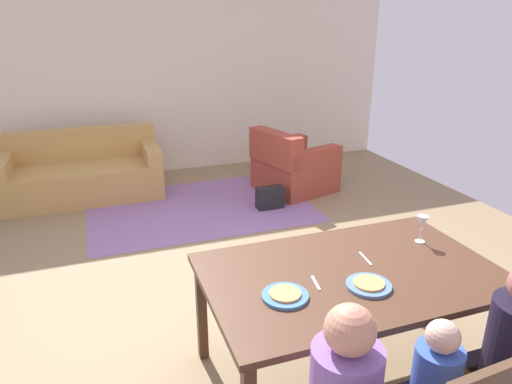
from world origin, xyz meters
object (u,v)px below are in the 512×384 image
object	(u,v)px
couch	(82,174)
person_woman	(506,367)
dining_table	(351,281)
plate_near_man	(285,296)
plate_near_child	(369,285)
armchair	(292,167)
wine_glass	(422,224)
handbag	(270,198)

from	to	relation	value
couch	person_woman	bearing A→B (deg)	-66.82
dining_table	person_woman	xyz separation A→B (m)	(0.47, -0.72, -0.18)
couch	plate_near_man	bearing A→B (deg)	-75.56
plate_near_child	armchair	xyz separation A→B (m)	(1.07, 3.43, -0.45)
wine_glass	couch	xyz separation A→B (m)	(-2.13, 3.74, -0.59)
dining_table	couch	xyz separation A→B (m)	(-1.51, 3.92, -0.39)
person_woman	dining_table	bearing A→B (deg)	123.33
dining_table	couch	world-z (taller)	couch
wine_glass	person_woman	distance (m)	0.99
plate_near_man	plate_near_child	world-z (taller)	same
armchair	handbag	distance (m)	0.72
wine_glass	armchair	distance (m)	3.15
couch	dining_table	bearing A→B (deg)	-68.89
plate_near_man	person_woman	xyz separation A→B (m)	(0.95, -0.60, -0.26)
armchair	handbag	size ratio (longest dim) A/B	3.32
person_woman	wine_glass	bearing A→B (deg)	80.82
dining_table	person_woman	distance (m)	0.88
plate_near_man	armchair	distance (m)	3.73
plate_near_child	armchair	world-z (taller)	armchair
dining_table	plate_near_man	world-z (taller)	plate_near_man
dining_table	plate_near_man	size ratio (longest dim) A/B	6.88
plate_near_child	couch	distance (m)	4.40
wine_glass	armchair	bearing A→B (deg)	81.68
plate_near_child	couch	world-z (taller)	couch
plate_near_man	handbag	xyz separation A→B (m)	(1.04, 2.88, -0.64)
plate_near_child	person_woman	xyz separation A→B (m)	(0.47, -0.54, -0.26)
dining_table	plate_near_child	distance (m)	0.20
plate_near_man	wine_glass	size ratio (longest dim) A/B	1.34
dining_table	wine_glass	distance (m)	0.67
plate_near_child	dining_table	bearing A→B (deg)	90.00
plate_near_man	couch	xyz separation A→B (m)	(-1.04, 4.04, -0.47)
plate_near_child	handbag	size ratio (longest dim) A/B	0.78
handbag	person_woman	bearing A→B (deg)	-91.57
couch	plate_near_child	bearing A→B (deg)	-69.74
wine_glass	armchair	world-z (taller)	wine_glass
wine_glass	couch	distance (m)	4.35
couch	handbag	bearing A→B (deg)	-29.08
plate_near_man	couch	world-z (taller)	couch
dining_table	plate_near_man	bearing A→B (deg)	-165.76
person_woman	handbag	xyz separation A→B (m)	(0.10, 3.48, -0.38)
dining_table	armchair	size ratio (longest dim) A/B	1.62
wine_glass	person_woman	size ratio (longest dim) A/B	0.17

